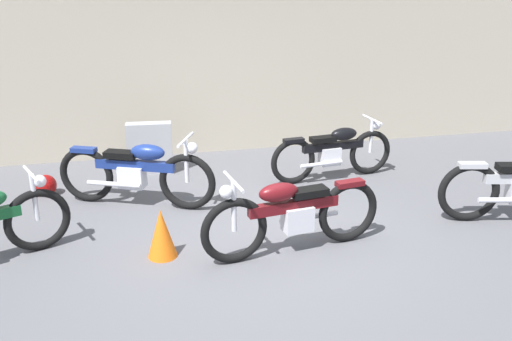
{
  "coord_description": "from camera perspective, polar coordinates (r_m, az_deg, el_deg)",
  "views": [
    {
      "loc": [
        -1.46,
        -5.55,
        2.96
      ],
      "look_at": [
        -0.0,
        0.83,
        0.55
      ],
      "focal_mm": 38.92,
      "sensor_mm": 36.0,
      "label": 1
    }
  ],
  "objects": [
    {
      "name": "traffic_cone",
      "position": [
        6.06,
        -9.68,
        -6.37
      ],
      "size": [
        0.32,
        0.32,
        0.55
      ],
      "primitive_type": "cone",
      "color": "orange",
      "rests_on": "ground_plane"
    },
    {
      "name": "helmet",
      "position": [
        8.13,
        -20.79,
        -1.41
      ],
      "size": [
        0.29,
        0.29,
        0.29
      ],
      "primitive_type": "sphere",
      "color": "maroon",
      "rests_on": "ground_plane"
    },
    {
      "name": "stone_marker",
      "position": [
        8.5,
        -10.84,
        2.27
      ],
      "size": [
        0.68,
        0.25,
        0.78
      ],
      "primitive_type": "cube",
      "rotation": [
        0.0,
        0.0,
        -0.08
      ],
      "color": "#9E9EA3",
      "rests_on": "ground_plane"
    },
    {
      "name": "motorcycle_blue",
      "position": [
        7.33,
        -12.15,
        -0.18
      ],
      "size": [
        2.0,
        1.03,
        0.96
      ],
      "rotation": [
        0.0,
        0.0,
        -0.41
      ],
      "color": "black",
      "rests_on": "ground_plane"
    },
    {
      "name": "ground_plane",
      "position": [
        6.45,
        1.68,
        -7.09
      ],
      "size": [
        40.0,
        40.0,
        0.0
      ],
      "primitive_type": "plane",
      "color": "#56565B"
    },
    {
      "name": "building_wall",
      "position": [
        9.25,
        -3.76,
        12.77
      ],
      "size": [
        18.0,
        0.3,
        3.53
      ],
      "primitive_type": "cube",
      "color": "#B2A893",
      "rests_on": "ground_plane"
    },
    {
      "name": "motorcycle_maroon",
      "position": [
        6.02,
        3.72,
        -4.47
      ],
      "size": [
        2.08,
        0.62,
        0.94
      ],
      "rotation": [
        0.0,
        0.0,
        3.28
      ],
      "color": "black",
      "rests_on": "ground_plane"
    },
    {
      "name": "motorcycle_black",
      "position": [
        8.19,
        8.0,
        1.92
      ],
      "size": [
        1.92,
        0.54,
        0.86
      ],
      "rotation": [
        0.0,
        0.0,
        0.11
      ],
      "color": "black",
      "rests_on": "ground_plane"
    }
  ]
}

